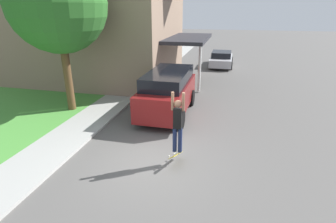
# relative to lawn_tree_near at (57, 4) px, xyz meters

# --- Properties ---
(ground_plane) EXTENTS (120.00, 120.00, 0.00)m
(ground_plane) POSITION_rel_lawn_tree_near_xyz_m (5.10, -3.49, -4.83)
(ground_plane) COLOR #54514F
(lawn) EXTENTS (10.00, 80.00, 0.08)m
(lawn) POSITION_rel_lawn_tree_near_xyz_m (-2.90, 2.51, -4.79)
(lawn) COLOR #478E38
(lawn) RESTS_ON ground_plane
(sidewalk) EXTENTS (1.80, 80.00, 0.10)m
(sidewalk) POSITION_rel_lawn_tree_near_xyz_m (1.50, 2.51, -4.78)
(sidewalk) COLOR #9E9E99
(sidewalk) RESTS_ON ground_plane
(house) EXTENTS (13.71, 9.02, 8.54)m
(house) POSITION_rel_lawn_tree_near_xyz_m (-2.02, 6.50, -0.34)
(house) COLOR #89705B
(house) RESTS_ON lawn
(lawn_tree_near) EXTENTS (4.19, 4.19, 6.86)m
(lawn_tree_near) POSITION_rel_lawn_tree_near_xyz_m (0.00, 0.00, 0.00)
(lawn_tree_near) COLOR brown
(lawn_tree_near) RESTS_ON lawn
(suv_parked) EXTENTS (2.04, 4.63, 2.01)m
(suv_parked) POSITION_rel_lawn_tree_near_xyz_m (4.63, 0.72, -3.75)
(suv_parked) COLOR maroon
(suv_parked) RESTS_ON ground_plane
(car_down_street) EXTENTS (1.93, 4.22, 1.27)m
(car_down_street) POSITION_rel_lawn_tree_near_xyz_m (6.51, 12.54, -4.21)
(car_down_street) COLOR #B7B7BC
(car_down_street) RESTS_ON ground_plane
(skateboarder) EXTENTS (0.41, 0.23, 1.95)m
(skateboarder) POSITION_rel_lawn_tree_near_xyz_m (5.93, -3.42, -3.39)
(skateboarder) COLOR #192347
(skateboarder) RESTS_ON ground_plane
(skateboard) EXTENTS (0.33, 0.77, 0.37)m
(skateboard) POSITION_rel_lawn_tree_near_xyz_m (5.89, -3.49, -4.49)
(skateboard) COLOR #A89323
(skateboard) RESTS_ON ground_plane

